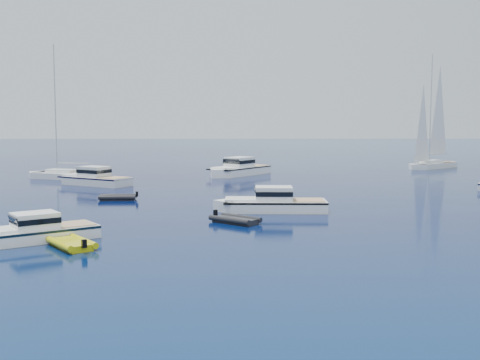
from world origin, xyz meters
name	(u,v)px	position (x,y,z in m)	size (l,w,h in m)	color
ground	(306,305)	(0.00, 0.00, 0.00)	(400.00, 400.00, 0.00)	navy
motor_cruiser_left	(33,241)	(-14.36, 12.39, 0.00)	(2.51, 8.20, 2.15)	white
motor_cruiser_centre	(271,211)	(0.30, 23.71, 0.00)	(2.87, 9.37, 2.46)	white
motor_cruiser_far_l	(93,185)	(-17.71, 43.09, 0.00)	(3.01, 9.83, 2.58)	silver
motor_cruiser_distant	(238,175)	(-1.81, 54.39, 0.00)	(3.42, 11.17, 2.93)	white
motor_cruiser_horizon	(96,183)	(-17.85, 45.27, 0.00)	(2.36, 7.72, 2.03)	white
sailboat_far_l	(65,179)	(-22.52, 49.79, 0.00)	(2.91, 11.20, 16.47)	silver
sailboat_sails_far	(433,168)	(26.86, 65.33, 0.00)	(3.00, 11.55, 16.98)	silver
tender_yellow	(71,247)	(-11.74, 10.75, 0.00)	(2.10, 3.87, 0.95)	#BFBC0B
tender_grey_near	(235,223)	(-2.53, 18.52, 0.00)	(1.99, 3.62, 0.95)	black
tender_grey_far	(118,200)	(-12.76, 30.65, 0.00)	(1.88, 3.37, 0.95)	black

